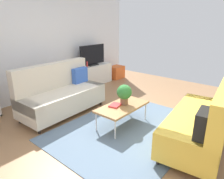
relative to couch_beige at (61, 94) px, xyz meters
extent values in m
plane|color=#936B47|center=(0.47, -1.46, -0.44)|extent=(7.68, 7.68, 0.00)
cube|color=silver|center=(0.47, 1.34, 1.01)|extent=(6.40, 0.12, 2.90)
cube|color=slate|center=(0.34, -1.62, -0.44)|extent=(2.90, 2.20, 0.01)
cube|color=beige|center=(-0.01, -0.07, -0.12)|extent=(1.94, 0.92, 0.44)
cube|color=beige|center=(-0.02, 0.25, 0.38)|extent=(1.91, 0.29, 0.56)
cube|color=beige|center=(0.84, -0.03, -0.01)|extent=(0.24, 0.85, 0.22)
cube|color=beige|center=(-0.86, -0.11, -0.01)|extent=(0.24, 0.85, 0.22)
cylinder|color=black|center=(0.87, -0.37, -0.39)|extent=(0.05, 0.05, 0.10)
cylinder|color=black|center=(-0.86, -0.45, -0.39)|extent=(0.05, 0.05, 0.10)
cylinder|color=black|center=(0.84, 0.31, -0.39)|extent=(0.05, 0.05, 0.10)
cylinder|color=black|center=(-0.89, 0.23, -0.39)|extent=(0.05, 0.05, 0.10)
cube|color=#3359B2|center=(0.65, 0.10, 0.28)|extent=(0.41, 0.16, 0.36)
cube|color=gold|center=(0.69, -2.77, -0.12)|extent=(1.99, 1.07, 0.44)
cube|color=gold|center=(-0.15, -2.88, -0.01)|extent=(0.30, 0.86, 0.22)
cube|color=gold|center=(1.53, -2.66, -0.01)|extent=(0.30, 0.86, 0.22)
cylinder|color=black|center=(-0.22, -2.54, -0.39)|extent=(0.05, 0.05, 0.10)
cylinder|color=black|center=(1.51, -2.32, -0.39)|extent=(0.05, 0.05, 0.10)
cylinder|color=black|center=(1.60, -3.00, -0.39)|extent=(0.05, 0.05, 0.10)
cube|color=black|center=(0.04, -2.99, 0.28)|extent=(0.41, 0.19, 0.36)
cube|color=#9E7042|center=(0.39, -1.42, -0.04)|extent=(1.10, 0.56, 0.04)
cylinder|color=silver|center=(-0.11, -1.19, -0.25)|extent=(0.02, 0.02, 0.38)
cylinder|color=silver|center=(0.89, -1.19, -0.25)|extent=(0.02, 0.02, 0.38)
cylinder|color=silver|center=(-0.11, -1.65, -0.25)|extent=(0.02, 0.02, 0.38)
cylinder|color=silver|center=(0.89, -1.65, -0.25)|extent=(0.02, 0.02, 0.38)
cube|color=silver|center=(1.96, 1.00, -0.12)|extent=(1.40, 0.44, 0.64)
cube|color=black|center=(1.96, 0.98, 0.22)|extent=(0.36, 0.20, 0.04)
cube|color=black|center=(1.96, 0.98, 0.54)|extent=(1.00, 0.05, 0.60)
cube|color=orange|center=(3.06, 0.90, -0.22)|extent=(0.52, 0.40, 0.44)
cylinder|color=brown|center=(0.47, -1.40, 0.05)|extent=(0.15, 0.15, 0.14)
sphere|color=#2D7233|center=(0.47, -1.40, 0.23)|extent=(0.29, 0.29, 0.29)
cube|color=red|center=(0.29, -1.32, -0.01)|extent=(0.27, 0.22, 0.03)
cylinder|color=#B24C4C|center=(1.38, 1.05, 0.29)|extent=(0.09, 0.09, 0.19)
cylinder|color=#B24C4C|center=(1.53, 1.05, 0.29)|extent=(0.10, 0.10, 0.17)
cylinder|color=red|center=(1.69, 0.96, 0.28)|extent=(0.05, 0.05, 0.16)
camera|label=1|loc=(-2.53, -3.63, 1.55)|focal=32.65mm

